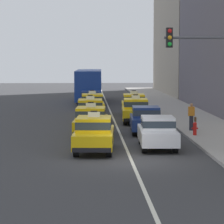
{
  "coord_description": "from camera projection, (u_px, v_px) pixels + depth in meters",
  "views": [
    {
      "loc": [
        -1.88,
        -24.42,
        4.4
      ],
      "look_at": [
        -0.47,
        8.98,
        1.3
      ],
      "focal_mm": 92.53,
      "sensor_mm": 36.0,
      "label": 1
    }
  ],
  "objects": [
    {
      "name": "ground_plane",
      "position": [
        132.0,
        161.0,
        24.78
      ],
      "size": [
        160.0,
        160.0,
        0.0
      ],
      "primitive_type": "plane",
      "color": "#353538"
    },
    {
      "name": "lane_stripe_left_right",
      "position": [
        112.0,
        115.0,
        44.68
      ],
      "size": [
        0.14,
        80.0,
        0.01
      ],
      "primitive_type": "cube",
      "color": "silver",
      "rests_on": "ground"
    },
    {
      "name": "sidewalk_curb",
      "position": [
        196.0,
        121.0,
        39.93
      ],
      "size": [
        4.0,
        90.0,
        0.15
      ],
      "primitive_type": "cube",
      "color": "#9E9993",
      "rests_on": "ground"
    },
    {
      "name": "taxi_left_nearest",
      "position": [
        94.0,
        133.0,
        27.29
      ],
      "size": [
        2.07,
        4.66,
        1.96
      ],
      "color": "black",
      "rests_on": "ground"
    },
    {
      "name": "taxi_left_second",
      "position": [
        91.0,
        121.0,
        32.76
      ],
      "size": [
        2.06,
        4.65,
        1.96
      ],
      "color": "black",
      "rests_on": "ground"
    },
    {
      "name": "taxi_left_third",
      "position": [
        90.0,
        111.0,
        38.95
      ],
      "size": [
        1.87,
        4.58,
        1.96
      ],
      "color": "black",
      "rests_on": "ground"
    },
    {
      "name": "taxi_left_fourth",
      "position": [
        92.0,
        104.0,
        44.97
      ],
      "size": [
        1.85,
        4.57,
        1.96
      ],
      "color": "black",
      "rests_on": "ground"
    },
    {
      "name": "sedan_left_fifth",
      "position": [
        91.0,
        99.0,
        50.31
      ],
      "size": [
        1.88,
        4.35,
        1.58
      ],
      "color": "black",
      "rests_on": "ground"
    },
    {
      "name": "bus_left_sixth",
      "position": [
        89.0,
        84.0,
        58.93
      ],
      "size": [
        2.76,
        11.25,
        3.22
      ],
      "color": "black",
      "rests_on": "ground"
    },
    {
      "name": "sedan_right_nearest",
      "position": [
        158.0,
        131.0,
        28.27
      ],
      "size": [
        1.93,
        4.36,
        1.58
      ],
      "color": "black",
      "rests_on": "ground"
    },
    {
      "name": "sedan_right_second",
      "position": [
        146.0,
        119.0,
        34.09
      ],
      "size": [
        1.94,
        4.37,
        1.58
      ],
      "color": "black",
      "rests_on": "ground"
    },
    {
      "name": "taxi_right_third",
      "position": [
        136.0,
        110.0,
        39.65
      ],
      "size": [
        2.02,
        4.64,
        1.96
      ],
      "color": "black",
      "rests_on": "ground"
    },
    {
      "name": "taxi_right_fourth",
      "position": [
        134.0,
        104.0,
        44.75
      ],
      "size": [
        1.98,
        4.62,
        1.96
      ],
      "color": "black",
      "rests_on": "ground"
    },
    {
      "name": "pedestrian_near_crosswalk",
      "position": [
        192.0,
        117.0,
        34.19
      ],
      "size": [
        0.47,
        0.24,
        1.63
      ],
      "color": "#23232D",
      "rests_on": "sidewalk_curb"
    },
    {
      "name": "fire_hydrant",
      "position": [
        195.0,
        128.0,
        32.11
      ],
      "size": [
        0.36,
        0.22,
        0.73
      ],
      "color": "red",
      "rests_on": "sidewalk_curb"
    },
    {
      "name": "traffic_light_pole",
      "position": [
        211.0,
        74.0,
        22.26
      ],
      "size": [
        2.87,
        0.33,
        5.58
      ],
      "color": "#47474C",
      "rests_on": "ground"
    }
  ]
}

